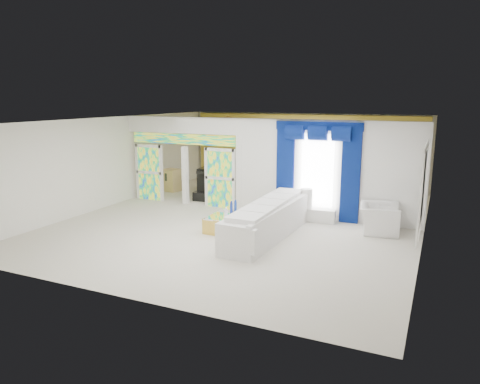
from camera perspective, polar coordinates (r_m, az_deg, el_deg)
The scene contains 22 objects.
floor at distance 13.75m, azimuth 0.92°, elevation -3.44°, with size 12.00×12.00×0.00m, color #B7AF9E.
dividing_wall at distance 13.70m, azimuth 10.91°, elevation 2.71°, with size 5.70×0.18×3.00m, color white.
dividing_header at distance 15.49m, azimuth -7.37°, elevation 8.43°, with size 4.30×0.18×0.55m, color white.
stained_panel_left at distance 16.47m, azimuth -11.44°, elevation 2.46°, with size 0.95×0.04×2.00m, color #994C3F.
stained_panel_right at distance 15.01m, azimuth -2.55°, elevation 1.77°, with size 0.95×0.04×2.00m, color #994C3F.
stained_transom at distance 15.53m, azimuth -7.32°, elevation 6.68°, with size 4.00×0.05×0.35m, color #994C3F.
window_pane at distance 13.67m, azimuth 9.79°, elevation 2.52°, with size 1.00×0.02×2.30m, color white.
blue_drape_left at distance 13.93m, azimuth 5.77°, elevation 2.60°, with size 0.55×0.10×2.80m, color #030544.
blue_drape_right at distance 13.44m, azimuth 13.87°, elevation 1.97°, with size 0.55×0.10×2.80m, color #030544.
blue_pelmet at distance 13.49m, azimuth 9.96°, elevation 8.25°, with size 2.60×0.12×0.25m, color #030544.
wall_mirror at distance 11.37m, azimuth 22.28°, elevation 0.42°, with size 0.04×2.70×1.90m, color white.
gold_curtains at distance 18.94m, azimuth 8.07°, elevation 5.32°, with size 9.70×0.12×2.90m, color gold.
white_sofa at distance 12.06m, azimuth 3.82°, elevation -3.67°, with size 0.92×4.27×0.81m, color silver.
coffee_table at distance 12.88m, azimuth -1.36°, elevation -3.51°, with size 0.64×1.93×0.43m, color gold.
console_table at distance 13.63m, azimuth 9.56°, elevation -2.90°, with size 1.17×0.37×0.39m, color white.
table_lamp at distance 13.59m, azimuth 8.41°, elevation -0.79°, with size 0.36×0.36×0.58m, color silver.
armchair at distance 12.92m, azimuth 17.25°, elevation -3.23°, with size 1.19×1.04×0.77m, color silver.
grand_piano at distance 17.43m, azimuth -1.77°, elevation 1.61°, with size 1.58×2.07×1.05m, color black.
piano_bench at distance 16.11m, azimuth -4.26°, elevation -0.59°, with size 0.95×0.37×0.32m, color black.
tv_console at distance 17.97m, azimuth -8.67°, elevation 1.52°, with size 0.60×0.55×0.87m, color tan.
chandelier at distance 17.34m, azimuth -1.59°, elevation 8.64°, with size 0.60×0.60×0.60m, color gold.
decanters at distance 12.88m, azimuth -1.18°, elevation -2.05°, with size 0.18×0.93×0.27m.
Camera 1 is at (5.26, -12.17, 3.64)m, focal length 33.60 mm.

